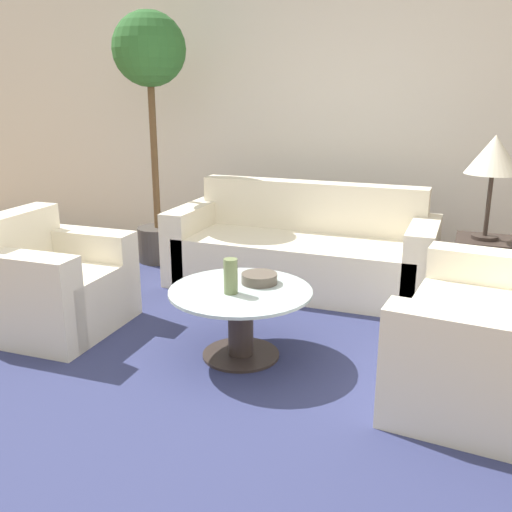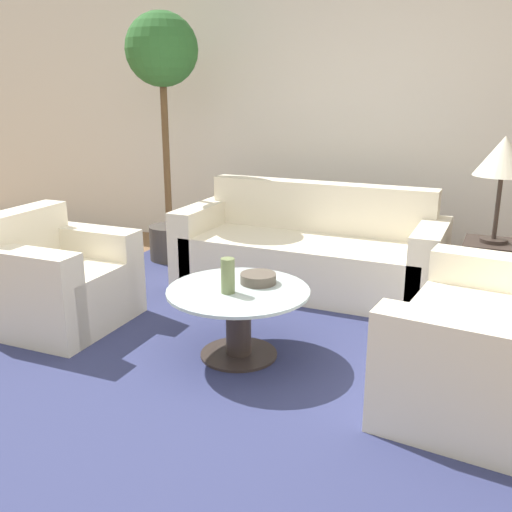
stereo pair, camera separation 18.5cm
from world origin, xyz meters
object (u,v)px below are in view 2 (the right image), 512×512
Objects in this scene: loveseat at (492,346)px; potted_plant at (163,84)px; armchair at (57,284)px; bowl at (258,278)px; coffee_table at (238,313)px; vase at (228,276)px; sofa_main at (310,253)px; table_lamp at (503,158)px.

loveseat is 3.39m from potted_plant.
potted_plant is at bearing 3.18° from armchair.
bowl is (-1.30, 0.01, 0.18)m from loveseat.
bowl is (0.06, 0.14, 0.18)m from coffee_table.
vase is (1.41, -1.61, -1.04)m from potted_plant.
potted_plant is (-0.13, 1.58, 1.28)m from armchair.
sofa_main is 10.18× the size of vase.
sofa_main is 1.91m from armchair.
table_lamp is 1.80m from bowl.
bowl is at bearing -137.31° from table_lamp.
sofa_main is 0.95× the size of potted_plant.
potted_plant reaches higher than armchair.
armchair is at bearing -177.96° from coffee_table.
coffee_table is 0.39× the size of potted_plant.
vase is at bearing -134.29° from table_lamp.
vase is at bearing -110.20° from coffee_table.
potted_plant is (-1.41, 0.17, 1.29)m from sofa_main.
potted_plant is at bearing -111.00° from loveseat.
bowl reaches higher than coffee_table.
sofa_main is at bearing 94.29° from bowl.
potted_plant is at bearing 131.32° from vase.
loveseat is 1.66× the size of coffee_table.
table_lamp is (1.30, 1.28, 0.82)m from coffee_table.
potted_plant is (-2.74, 0.25, 0.47)m from table_lamp.
sofa_main reaches higher than coffee_table.
coffee_table is at bearing -88.76° from sofa_main.
coffee_table is 0.24m from bowl.
sofa_main is 1.92m from potted_plant.
bowl is (0.09, 0.22, -0.07)m from vase.
armchair reaches higher than bowl.
vase is 0.25m from bowl.
vase reaches higher than coffee_table.
potted_plant is at bearing 172.98° from sofa_main.
bowl is (1.38, 0.19, 0.17)m from armchair.
table_lamp reaches higher than sofa_main.
loveseat reaches higher than bowl.
armchair is at bearing -153.03° from table_lamp.
table_lamp is at bearing 44.69° from coffee_table.
loveseat is at bearing -87.57° from armchair.
loveseat is at bearing -41.38° from sofa_main.
coffee_table is (1.32, 0.05, -0.00)m from armchair.
armchair is at bearing 178.77° from vase.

